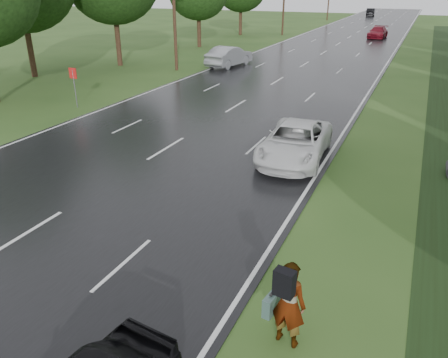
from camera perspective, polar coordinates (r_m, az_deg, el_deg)
ground at (r=14.03m, az=-24.72°, el=-6.81°), size 220.00×220.00×0.00m
road at (r=53.85m, az=14.08°, el=16.38°), size 14.00×180.00×0.04m
edge_stripe_east at (r=53.04m, az=21.48°, el=15.39°), size 0.12×180.00×0.01m
edge_stripe_west at (r=55.47m, az=6.94°, el=17.13°), size 0.12×180.00×0.01m
center_line at (r=53.85m, az=14.08°, el=16.40°), size 0.12×180.00×0.01m
drainage_ditch at (r=27.13m, az=27.23°, el=7.28°), size 2.20×120.00×0.56m
road_sign at (r=27.21m, az=-19.04°, el=12.19°), size 0.50×0.06×2.30m
utility_pole_mid at (r=37.68m, az=-6.57°, el=21.75°), size 1.60×0.26×10.00m
pedestrian at (r=8.96m, az=8.28°, el=-15.65°), size 0.91×0.87×1.94m
white_pickup at (r=18.17m, az=9.26°, el=4.81°), size 2.74×5.40×1.46m
silver_sedan at (r=39.51m, az=0.68°, el=15.74°), size 2.56×5.43×1.72m
far_car_red at (r=64.18m, az=19.45°, el=17.61°), size 2.35×5.20×1.48m
far_car_dark at (r=109.33m, az=18.60°, el=19.96°), size 2.14×5.04×1.62m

